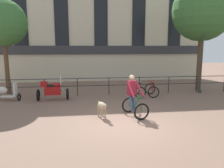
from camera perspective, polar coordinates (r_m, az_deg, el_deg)
The scene contains 12 objects.
ground_plane at distance 8.27m, azimuth 3.51°, elevation -10.49°, with size 60.00×60.00×0.00m, color #7A5B4C.
canal_railing at distance 13.09m, azimuth -0.80°, elevation 0.24°, with size 15.05×0.05×1.05m.
building_facade at distance 18.74m, azimuth -2.98°, elevation 14.44°, with size 18.00×0.72×8.87m.
cyclist_with_bike at distance 9.17m, azimuth 5.65°, elevation -3.53°, with size 0.96×1.30×1.70m.
dog at distance 8.89m, azimuth -2.64°, elevation -5.90°, with size 0.40×0.85×0.66m.
parked_motorcycle at distance 12.18m, azimuth -15.28°, elevation -1.51°, with size 1.68×0.65×1.35m.
parked_bicycle_near_lamp at distance 12.81m, azimuth 6.82°, elevation -1.63°, with size 0.68×1.12×0.86m.
parked_bicycle_mid_left at distance 13.04m, azimuth 10.34°, elevation -1.52°, with size 0.78×1.18×0.86m.
parked_scooter at distance 12.93m, azimuth -25.80°, elevation -1.97°, with size 1.32×0.56×0.96m.
street_lamp at distance 14.55m, azimuth 22.47°, elevation 7.24°, with size 0.28×0.28×4.31m.
tree_canalside_left at distance 14.71m, azimuth -26.53°, elevation 13.99°, with size 2.74×2.74×5.61m.
tree_canalside_right at distance 15.78m, azimuth 22.51°, elevation 17.17°, with size 3.83×3.83×7.04m.
Camera 1 is at (-1.51, -7.62, 2.84)m, focal length 35.00 mm.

